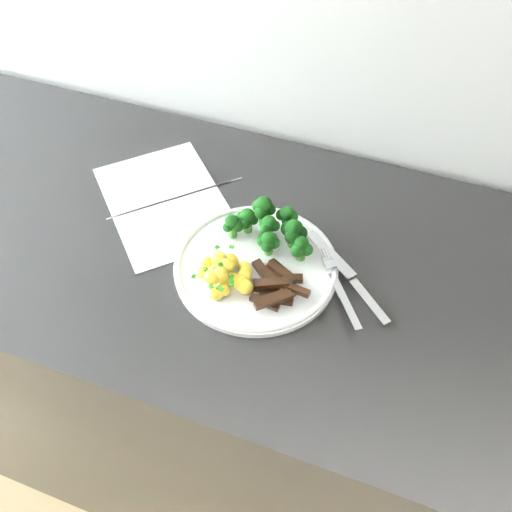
# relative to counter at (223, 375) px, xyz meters

# --- Properties ---
(counter) EXTENTS (2.35, 0.59, 0.88)m
(counter) POSITION_rel_counter_xyz_m (0.00, 0.00, 0.00)
(counter) COLOR black
(counter) RESTS_ON ground
(recipe_paper) EXTENTS (0.33, 0.33, 0.00)m
(recipe_paper) POSITION_rel_counter_xyz_m (-0.12, 0.07, 0.44)
(recipe_paper) COLOR white
(recipe_paper) RESTS_ON counter
(plate) EXTENTS (0.26, 0.26, 0.01)m
(plate) POSITION_rel_counter_xyz_m (0.08, -0.02, 0.45)
(plate) COLOR white
(plate) RESTS_ON counter
(broccoli) EXTENTS (0.15, 0.09, 0.06)m
(broccoli) POSITION_rel_counter_xyz_m (0.09, 0.04, 0.48)
(broccoli) COLOR #336D21
(broccoli) RESTS_ON plate
(potatoes) EXTENTS (0.10, 0.09, 0.04)m
(potatoes) POSITION_rel_counter_xyz_m (0.05, -0.06, 0.47)
(potatoes) COLOR yellow
(potatoes) RESTS_ON plate
(beef_strips) EXTENTS (0.10, 0.11, 0.03)m
(beef_strips) POSITION_rel_counter_xyz_m (0.13, -0.05, 0.46)
(beef_strips) COLOR black
(beef_strips) RESTS_ON plate
(fork) EXTENTS (0.11, 0.15, 0.02)m
(fork) POSITION_rel_counter_xyz_m (0.22, -0.02, 0.46)
(fork) COLOR silver
(fork) RESTS_ON plate
(knife) EXTENTS (0.17, 0.14, 0.02)m
(knife) POSITION_rel_counter_xyz_m (0.24, -0.00, 0.45)
(knife) COLOR silver
(knife) RESTS_ON plate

